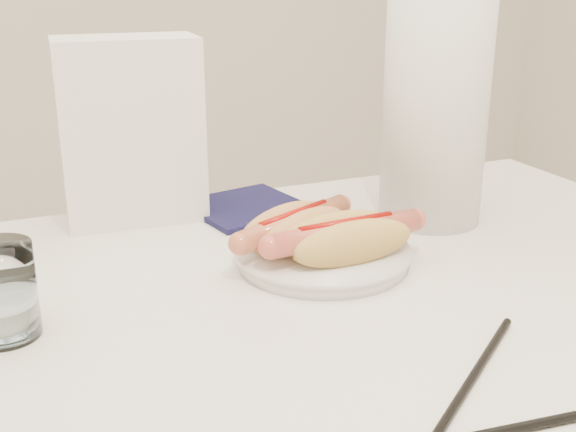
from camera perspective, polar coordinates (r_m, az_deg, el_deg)
name	(u,v)px	position (r m, az deg, el deg)	size (l,w,h in m)	color
table	(271,382)	(0.70, -1.32, -13.03)	(1.20, 0.80, 0.75)	white
plate	(322,258)	(0.80, 2.75, -3.32)	(0.19, 0.19, 0.02)	white
hotdog_left	(294,229)	(0.80, 0.48, -1.02)	(0.16, 0.12, 0.05)	#E09F59
hotdog_right	(346,239)	(0.77, 4.61, -1.85)	(0.18, 0.08, 0.05)	#DBAF55
water_glass	(0,291)	(0.68, -21.87, -5.58)	(0.06, 0.06, 0.09)	silver
chopstick_far	(470,382)	(0.60, 14.23, -12.62)	(0.01, 0.01, 0.23)	black
napkin_box	(131,131)	(0.94, -12.37, 6.64)	(0.17, 0.10, 0.23)	white
navy_napkin	(247,207)	(0.98, -3.30, 0.71)	(0.14, 0.14, 0.01)	#121238
paper_towel_roll	(435,108)	(0.92, 11.61, 8.42)	(0.13, 0.13, 0.29)	silver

